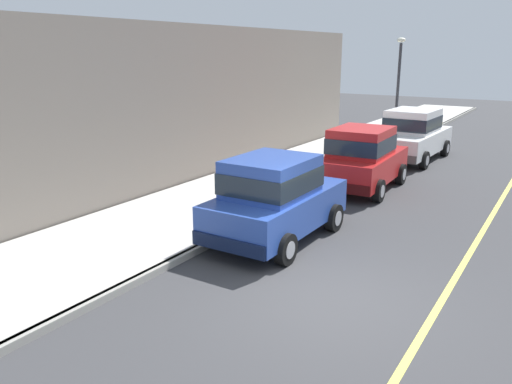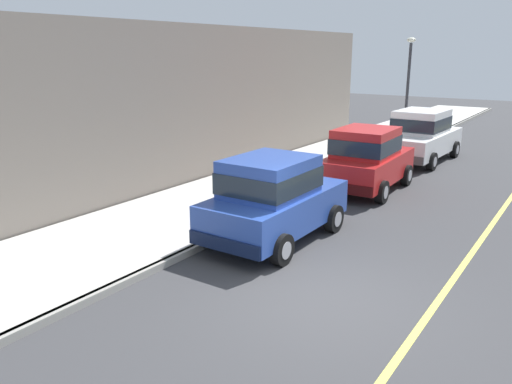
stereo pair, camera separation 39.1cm
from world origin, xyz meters
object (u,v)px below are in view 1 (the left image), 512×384
object	(u,v)px
car_blue_hatchback	(275,198)
fire_hydrant	(311,170)
dog_brown	(231,194)
car_white_sedan	(412,134)
street_lamp	(399,78)
car_red_hatchback	(362,158)

from	to	relation	value
car_blue_hatchback	fire_hydrant	world-z (taller)	car_blue_hatchback
dog_brown	fire_hydrant	size ratio (longest dim) A/B	1.04
car_white_sedan	fire_hydrant	size ratio (longest dim) A/B	6.42
dog_brown	fire_hydrant	xyz separation A→B (m)	(0.64, 3.43, 0.05)
car_white_sedan	car_blue_hatchback	bearing A→B (deg)	-90.51
car_white_sedan	street_lamp	world-z (taller)	street_lamp
car_red_hatchback	dog_brown	xyz separation A→B (m)	(-2.12, -3.80, -0.55)
car_white_sedan	fire_hydrant	bearing A→B (deg)	-105.38
car_red_hatchback	fire_hydrant	xyz separation A→B (m)	(-1.48, -0.37, -0.50)
dog_brown	fire_hydrant	bearing A→B (deg)	79.39
car_blue_hatchback	street_lamp	bearing A→B (deg)	96.00
car_blue_hatchback	street_lamp	distance (m)	12.85
car_red_hatchback	fire_hydrant	distance (m)	1.61
car_red_hatchback	fire_hydrant	bearing A→B (deg)	-165.99
car_blue_hatchback	car_red_hatchback	world-z (taller)	same
dog_brown	car_white_sedan	bearing A→B (deg)	76.43
car_white_sedan	fire_hydrant	distance (m)	5.75
car_blue_hatchback	car_white_sedan	world-z (taller)	car_white_sedan
car_red_hatchback	car_white_sedan	bearing A→B (deg)	89.60
car_red_hatchback	dog_brown	size ratio (longest dim) A/B	5.11
fire_hydrant	street_lamp	world-z (taller)	street_lamp
car_white_sedan	street_lamp	xyz separation A→B (m)	(-1.42, 2.40, 1.92)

